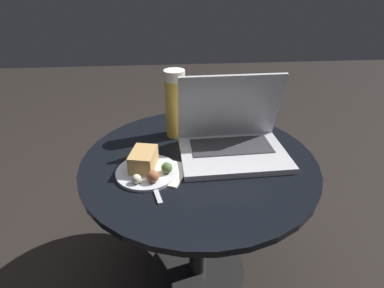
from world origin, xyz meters
TOP-DOWN VIEW (x-y plane):
  - ground_plane at (0.00, 0.00)m, footprint 6.00×6.00m
  - table at (0.00, 0.00)m, footprint 0.70×0.70m
  - napkin at (-0.13, -0.06)m, footprint 0.20×0.17m
  - laptop at (0.10, 0.03)m, footprint 0.32×0.24m
  - beer_glass at (-0.06, 0.16)m, footprint 0.07×0.07m
  - snack_plate at (-0.15, -0.06)m, footprint 0.17×0.17m
  - fork at (-0.14, -0.09)m, footprint 0.06×0.20m

SIDE VIEW (x-z plane):
  - ground_plane at x=0.00m, z-range 0.00..0.00m
  - table at x=0.00m, z-range 0.13..0.65m
  - napkin at x=-0.13m, z-range 0.52..0.52m
  - fork at x=-0.14m, z-range 0.52..0.52m
  - snack_plate at x=-0.15m, z-range 0.51..0.57m
  - laptop at x=0.10m, z-range 0.45..0.68m
  - beer_glass at x=-0.06m, z-range 0.52..0.74m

